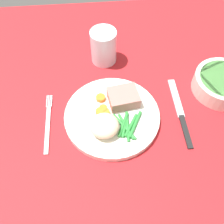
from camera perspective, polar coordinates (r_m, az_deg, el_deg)
The scene contains 10 objects.
dining_table at distance 63.81cm, azimuth -3.56°, elevation 0.72°, with size 120.00×90.00×2.00cm.
dinner_plate at distance 60.34cm, azimuth -0.00°, elevation -0.94°, with size 23.07×23.07×1.60cm, color white.
meat_portion at distance 60.73cm, azimuth 2.63°, elevation 3.32°, with size 7.18×5.96×2.98cm, color #B2756B.
mashed_potatoes at distance 55.77cm, azimuth -1.75°, elevation -3.17°, with size 6.70×6.56×3.90cm, color beige.
carrot_slices at distance 60.25cm, azimuth -2.27°, elevation 1.10°, with size 3.36×6.85×1.06cm.
green_beans at distance 57.70cm, azimuth 3.66°, elevation -3.12°, with size 7.17×7.94×0.86cm.
fork at distance 61.96cm, azimuth -14.51°, elevation -2.49°, with size 1.44×16.60×0.40cm.
knife at distance 63.82cm, azimuth 15.45°, elevation -0.27°, with size 1.70×20.50×0.64cm.
water_glass at distance 70.98cm, azimuth -1.92°, elevation 14.38°, with size 7.14×7.14×9.60cm.
salad_bowl at distance 70.34cm, azimuth 23.98°, elevation 6.14°, with size 14.55×14.55×4.45cm.
Camera 1 is at (0.77, -35.99, 53.68)cm, focal length 39.76 mm.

